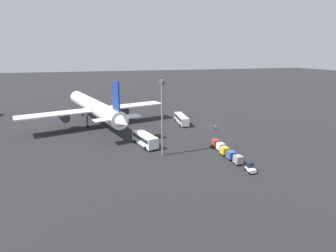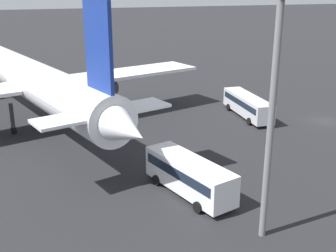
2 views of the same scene
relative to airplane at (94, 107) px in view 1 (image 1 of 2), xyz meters
The scene contains 12 objects.
ground_plane 40.46m from the airplane, 106.78° to the right, with size 600.00×600.00×0.00m, color #232326.
airplane is the anchor object (origin of this frame).
shuttle_bus_near 30.06m from the airplane, 101.65° to the right, with size 11.77×3.67×3.03m.
shuttle_bus_far 28.23m from the airplane, 153.78° to the right, with size 10.49×5.46×3.28m.
baggage_tug 56.21m from the airplane, 147.21° to the right, with size 2.45×1.70×2.10m.
worker_person 41.11m from the airplane, 113.81° to the right, with size 0.38×0.38×1.74m.
cargo_cart_grey 52.50m from the airplane, 145.15° to the right, with size 2.02×1.71×2.06m.
cargo_cart_blue 50.04m from the airplane, 143.41° to the right, with size 2.02×1.71×2.06m.
cargo_cart_yellow 47.69m from the airplane, 141.42° to the right, with size 2.02×1.71×2.06m.
cargo_cart_white 45.74m from the airplane, 138.72° to the right, with size 2.02×1.71×2.06m.
cargo_cart_red 43.65m from the airplane, 136.13° to the right, with size 2.02×1.71×2.06m.
light_pole 36.64m from the airplane, 155.54° to the right, with size 2.80×0.70×18.17m.
Camera 1 is at (-78.95, 38.29, 23.97)m, focal length 28.00 mm.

